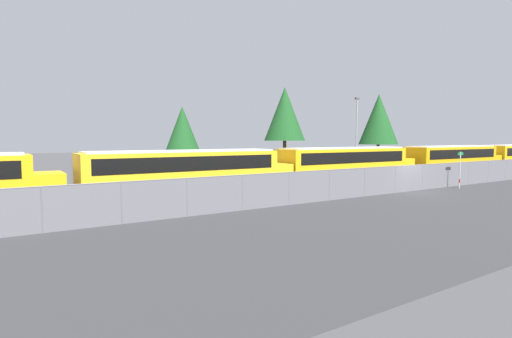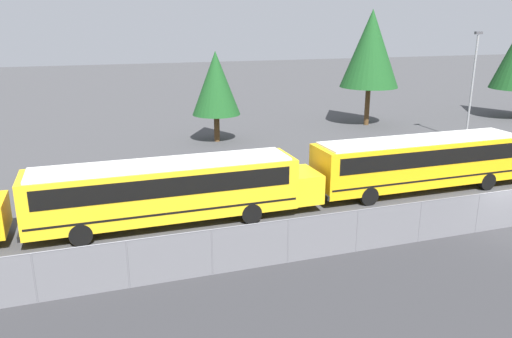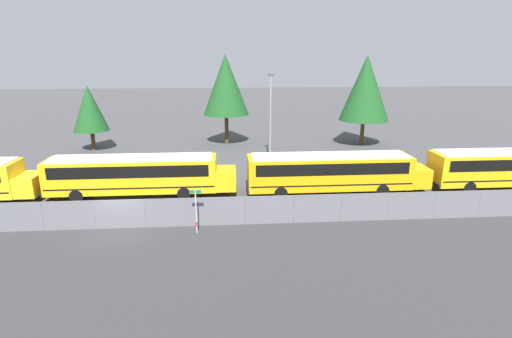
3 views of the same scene
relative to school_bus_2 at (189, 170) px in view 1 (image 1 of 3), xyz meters
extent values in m
plane|color=#424244|center=(14.24, -5.45, -1.79)|extent=(200.00, 200.00, 0.00)
cube|color=#333335|center=(14.24, -11.45, -1.79)|extent=(146.58, 12.00, 0.01)
cube|color=#9EA0A5|center=(14.24, -5.45, -0.87)|extent=(112.58, 0.03, 1.84)
cube|color=slate|center=(14.24, -5.46, -0.87)|extent=(112.58, 0.01, 1.84)
cylinder|color=slate|center=(14.24, -5.45, 0.04)|extent=(112.58, 0.05, 0.05)
cylinder|color=slate|center=(-8.58, -5.45, -0.87)|extent=(0.07, 0.07, 1.84)
cylinder|color=slate|center=(-5.53, -5.45, -0.87)|extent=(0.07, 0.07, 1.84)
cylinder|color=slate|center=(-2.49, -5.45, -0.87)|extent=(0.07, 0.07, 1.84)
cylinder|color=slate|center=(0.55, -5.45, -0.87)|extent=(0.07, 0.07, 1.84)
cylinder|color=slate|center=(3.59, -5.45, -0.87)|extent=(0.07, 0.07, 1.84)
cylinder|color=slate|center=(6.64, -5.45, -0.87)|extent=(0.07, 0.07, 1.84)
cylinder|color=slate|center=(9.68, -5.45, -0.87)|extent=(0.07, 0.07, 1.84)
cylinder|color=slate|center=(12.72, -5.45, -0.87)|extent=(0.07, 0.07, 1.84)
cylinder|color=slate|center=(15.77, -5.45, -0.87)|extent=(0.07, 0.07, 1.84)
cylinder|color=slate|center=(18.81, -5.45, -0.87)|extent=(0.07, 0.07, 1.84)
cylinder|color=slate|center=(21.85, -5.45, -0.87)|extent=(0.07, 0.07, 1.84)
cylinder|color=slate|center=(24.89, -5.45, -0.87)|extent=(0.07, 0.07, 1.84)
cylinder|color=slate|center=(27.94, -5.45, -0.87)|extent=(0.07, 0.07, 1.84)
cube|color=yellow|center=(-7.77, 0.38, -0.58)|extent=(1.47, 2.35, 1.44)
cube|color=yellow|center=(-0.30, 0.00, -0.10)|extent=(12.26, 2.56, 2.40)
cube|color=black|center=(-0.30, 0.00, 0.43)|extent=(11.28, 2.60, 0.87)
cube|color=black|center=(-0.30, 0.00, -0.77)|extent=(12.01, 2.59, 0.10)
cube|color=yellow|center=(6.57, 0.00, -0.58)|extent=(1.47, 2.35, 1.44)
cube|color=black|center=(-6.48, 0.00, -1.15)|extent=(0.12, 2.56, 0.24)
cube|color=silver|center=(-0.30, 0.00, 1.16)|extent=(11.65, 2.30, 0.10)
cylinder|color=black|center=(3.50, 1.16, -1.30)|extent=(0.98, 0.28, 0.98)
cylinder|color=black|center=(3.50, -1.16, -1.30)|extent=(0.98, 0.28, 0.98)
cylinder|color=black|center=(-4.10, 1.16, -1.30)|extent=(0.98, 0.28, 0.98)
cylinder|color=black|center=(-4.10, -1.16, -1.30)|extent=(0.98, 0.28, 0.98)
cube|color=yellow|center=(13.82, 0.35, -0.10)|extent=(12.26, 2.56, 2.40)
cube|color=black|center=(13.82, 0.35, 0.43)|extent=(11.28, 2.60, 0.87)
cube|color=black|center=(13.82, 0.35, -0.77)|extent=(12.01, 2.59, 0.10)
cube|color=yellow|center=(20.69, 0.35, -0.58)|extent=(1.47, 2.35, 1.44)
cube|color=black|center=(7.64, 0.35, -1.15)|extent=(0.12, 2.56, 0.24)
cube|color=silver|center=(13.82, 0.35, 1.16)|extent=(11.65, 2.30, 0.10)
cylinder|color=black|center=(17.62, 1.51, -1.30)|extent=(0.98, 0.28, 0.98)
cylinder|color=black|center=(17.62, -0.81, -1.30)|extent=(0.98, 0.28, 0.98)
cylinder|color=black|center=(10.02, 1.51, -1.30)|extent=(0.98, 0.28, 0.98)
cylinder|color=black|center=(10.02, -0.81, -1.30)|extent=(0.98, 0.28, 0.98)
cube|color=#EDA80F|center=(28.46, -0.07, -0.10)|extent=(12.26, 2.56, 2.40)
cube|color=black|center=(28.46, -0.07, 0.43)|extent=(11.28, 2.60, 0.87)
cube|color=black|center=(28.46, -0.07, -0.77)|extent=(12.01, 2.59, 0.10)
cube|color=#EDA80F|center=(35.32, -0.07, -0.58)|extent=(1.47, 2.35, 1.44)
cube|color=black|center=(22.28, -0.07, -1.15)|extent=(0.12, 2.56, 0.24)
cube|color=silver|center=(28.46, -0.07, 1.16)|extent=(11.65, 2.30, 0.10)
cylinder|color=black|center=(32.26, 1.09, -1.30)|extent=(0.98, 0.28, 0.98)
cylinder|color=black|center=(32.26, -1.23, -1.30)|extent=(0.98, 0.28, 0.98)
cylinder|color=black|center=(24.66, 1.09, -1.30)|extent=(0.98, 0.28, 0.98)
cylinder|color=black|center=(24.66, -1.23, -1.30)|extent=(0.98, 0.28, 0.98)
cube|color=black|center=(36.70, 0.05, -1.15)|extent=(0.12, 2.56, 0.24)
cylinder|color=black|center=(39.08, 1.21, -1.30)|extent=(0.98, 0.28, 0.98)
cylinder|color=#B7B7BC|center=(18.92, -6.42, -0.42)|extent=(0.08, 0.08, 2.74)
cylinder|color=red|center=(18.92, -6.42, -1.24)|extent=(0.09, 0.09, 0.30)
cube|color=#147238|center=(18.92, -6.42, 0.80)|extent=(0.70, 0.02, 0.20)
cylinder|color=gray|center=(25.04, 9.48, 2.29)|extent=(0.16, 0.16, 8.17)
cube|color=#47474C|center=(25.04, 9.48, 6.53)|extent=(0.60, 0.24, 0.20)
cylinder|color=#51381E|center=(36.41, 15.83, -0.34)|extent=(0.44, 0.44, 2.91)
cone|color=#194C1E|center=(36.41, 15.83, 4.73)|extent=(5.56, 5.56, 7.23)
cylinder|color=#51381E|center=(20.82, 17.64, -0.06)|extent=(0.44, 0.44, 3.46)
cone|color=#194C1E|center=(20.82, 17.64, 5.04)|extent=(5.19, 5.19, 6.74)
cylinder|color=#51381E|center=(6.16, 15.66, -0.71)|extent=(0.44, 0.44, 2.16)
cone|color=#194C1E|center=(6.16, 15.66, 2.79)|extent=(3.74, 3.74, 4.86)
camera|label=1|loc=(-9.98, -22.88, 1.89)|focal=28.00mm
camera|label=2|loc=(-3.31, -21.93, 7.36)|focal=35.00mm
camera|label=3|loc=(20.81, -28.43, 8.57)|focal=28.00mm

